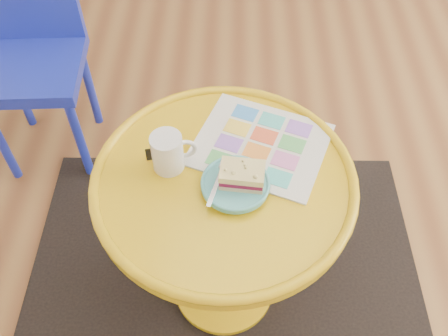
{
  "coord_description": "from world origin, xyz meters",
  "views": [
    {
      "loc": [
        -0.73,
        -0.85,
        1.54
      ],
      "look_at": [
        -0.75,
        -0.13,
        0.64
      ],
      "focal_mm": 40.0,
      "sensor_mm": 36.0,
      "label": 1
    }
  ],
  "objects_px": {
    "chair": "(29,45)",
    "newspaper": "(260,144)",
    "plate": "(235,184)",
    "side_table": "(224,217)",
    "mug": "(168,151)"
  },
  "relations": [
    {
      "from": "chair",
      "to": "newspaper",
      "type": "relative_size",
      "value": 2.53
    },
    {
      "from": "newspaper",
      "to": "plate",
      "type": "height_order",
      "value": "plate"
    },
    {
      "from": "side_table",
      "to": "newspaper",
      "type": "height_order",
      "value": "newspaper"
    },
    {
      "from": "side_table",
      "to": "newspaper",
      "type": "relative_size",
      "value": 2.0
    },
    {
      "from": "newspaper",
      "to": "mug",
      "type": "bearing_deg",
      "value": -141.28
    },
    {
      "from": "chair",
      "to": "mug",
      "type": "xyz_separation_m",
      "value": [
        0.55,
        -0.64,
        0.19
      ]
    },
    {
      "from": "plate",
      "to": "side_table",
      "type": "bearing_deg",
      "value": 132.67
    },
    {
      "from": "mug",
      "to": "chair",
      "type": "bearing_deg",
      "value": 121.04
    },
    {
      "from": "mug",
      "to": "plate",
      "type": "relative_size",
      "value": 0.68
    },
    {
      "from": "newspaper",
      "to": "plate",
      "type": "xyz_separation_m",
      "value": [
        -0.06,
        -0.14,
        0.01
      ]
    },
    {
      "from": "chair",
      "to": "side_table",
      "type": "bearing_deg",
      "value": -47.91
    },
    {
      "from": "side_table",
      "to": "plate",
      "type": "height_order",
      "value": "plate"
    },
    {
      "from": "mug",
      "to": "newspaper",
      "type": "bearing_deg",
      "value": 7.52
    },
    {
      "from": "side_table",
      "to": "newspaper",
      "type": "xyz_separation_m",
      "value": [
        0.09,
        0.11,
        0.17
      ]
    },
    {
      "from": "newspaper",
      "to": "mug",
      "type": "distance_m",
      "value": 0.24
    }
  ]
}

